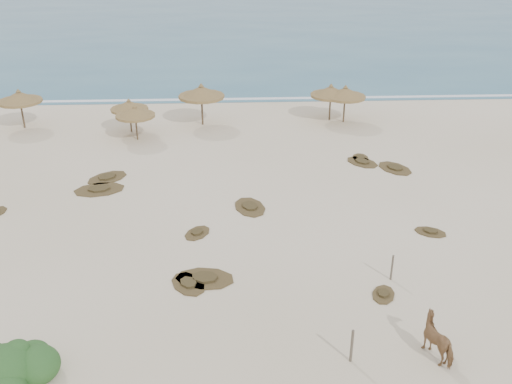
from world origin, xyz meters
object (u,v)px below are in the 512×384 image
palapa_1 (135,112)px  horse (440,339)px  palapa_0 (19,98)px  bush (5,371)px

palapa_1 → horse: bearing=-58.6°
palapa_1 → palapa_0: bearing=161.5°
palapa_1 → bush: bearing=-92.6°
palapa_0 → palapa_1: palapa_0 is taller
palapa_0 → horse: 33.86m
bush → horse: bearing=2.4°
bush → palapa_0: bearing=106.3°
palapa_1 → bush: (-1.07, -23.07, -1.47)m
horse → bush: bearing=-21.0°
palapa_0 → horse: (22.38, -25.37, -1.55)m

